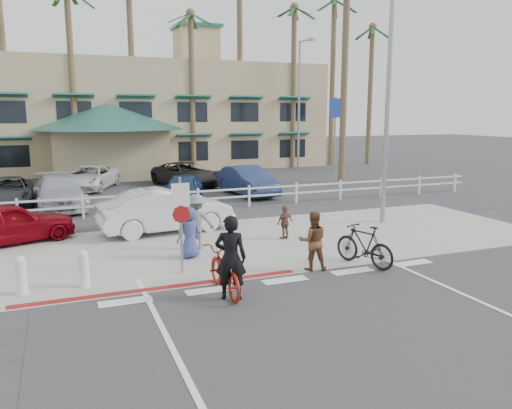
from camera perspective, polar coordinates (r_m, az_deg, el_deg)
name	(u,v)px	position (r m, az deg, el deg)	size (l,w,h in m)	color
ground	(295,288)	(12.45, 4.51, -9.52)	(140.00, 140.00, 0.00)	#333335
bike_path	(338,319)	(10.82, 9.30, -12.77)	(12.00, 16.00, 0.01)	#333335
sidewalk_plaza	(235,244)	(16.42, -2.44, -4.53)	(22.00, 7.00, 0.01)	gray
cross_street	(202,220)	(20.13, -6.21, -1.78)	(40.00, 5.00, 0.01)	#333335
parking_lot	(157,188)	(29.26, -11.21, 1.90)	(50.00, 16.00, 0.01)	#333335
curb_red	(164,288)	(12.62, -10.48, -9.34)	(7.00, 0.25, 0.02)	maroon
rail_fence	(200,199)	(22.06, -6.38, 0.60)	(29.40, 0.16, 1.00)	silver
building	(149,95)	(42.13, -12.10, 12.12)	(28.00, 16.00, 11.30)	tan
sign_post	(181,220)	(13.31, -8.58, -1.79)	(0.50, 0.10, 2.90)	gray
bollard_0	(84,269)	(13.04, -19.09, -6.94)	(0.26, 0.26, 0.95)	silver
bollard_1	(21,275)	(13.07, -25.26, -7.34)	(0.26, 0.26, 0.95)	silver
streetlight_0	(388,106)	(19.81, 14.81, 10.84)	(0.60, 2.00, 9.00)	gray
streetlight_1	(299,106)	(38.54, 4.92, 11.14)	(0.60, 2.00, 9.50)	gray
info_sign	(335,133)	(37.76, 8.99, 8.11)	(1.20, 0.16, 5.60)	navy
palm_2	(3,53)	(36.78, -26.94, 15.20)	(4.00, 4.00, 16.00)	#18401F
palm_3	(72,70)	(35.61, -20.33, 14.24)	(4.00, 4.00, 14.00)	#18401F
palm_4	(132,65)	(36.99, -14.01, 15.18)	(4.00, 4.00, 15.00)	#18401F
palm_5	(192,81)	(36.73, -7.34, 13.87)	(4.00, 4.00, 13.00)	#18401F
palm_6	(240,55)	(39.03, -1.86, 16.68)	(4.00, 4.00, 17.00)	#18401F
palm_7	(293,76)	(39.53, 4.31, 14.40)	(4.00, 4.00, 14.00)	#18401F
palm_8	(333,72)	(42.32, 8.74, 14.72)	(4.00, 4.00, 15.00)	#18401F
palm_9	(370,85)	(43.01, 12.94, 13.18)	(4.00, 4.00, 13.00)	#18401F
palm_11	(345,66)	(31.17, 10.10, 15.35)	(4.00, 4.00, 14.00)	#18401F
bike_red	(224,271)	(11.95, -3.69, -7.59)	(0.73, 2.09, 1.10)	maroon
rider_red	(231,258)	(11.44, -2.91, -6.08)	(0.72, 0.47, 1.98)	black
bike_black	(364,245)	(14.33, 12.27, -4.58)	(0.55, 1.96, 1.18)	black
rider_black	(313,241)	(13.66, 6.52, -4.16)	(0.79, 0.62, 1.63)	brown
pedestrian_a	(196,222)	(15.73, -6.82, -1.99)	(1.13, 0.65, 1.75)	slate
pedestrian_child	(285,222)	(16.95, 3.33, -2.06)	(0.68, 0.28, 1.16)	brown
pedestrian_b	(189,232)	(14.83, -7.66, -3.18)	(0.76, 0.49, 1.55)	navy
car_white_sedan	(166,211)	(18.20, -10.22, -0.69)	(1.66, 4.76, 1.57)	silver
car_red_compact	(9,223)	(18.20, -26.43, -1.91)	(1.64, 4.08, 1.39)	#6C020B
lot_car_0	(8,192)	(25.61, -26.51, 1.29)	(2.19, 4.76, 1.32)	#26292D
lot_car_1	(59,192)	(24.15, -21.57, 1.34)	(2.05, 5.04, 1.46)	#9A9EA6
lot_car_2	(183,189)	(23.95, -8.40, 1.77)	(1.61, 4.01, 1.37)	navy
lot_car_3	(247,181)	(26.03, -1.01, 2.72)	(1.59, 4.56, 1.50)	navy
lot_car_5	(186,174)	(29.53, -7.95, 3.44)	(2.33, 5.05, 1.40)	black
lot_car_6	(90,178)	(29.44, -18.49, 2.93)	(2.23, 4.84, 1.35)	silver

